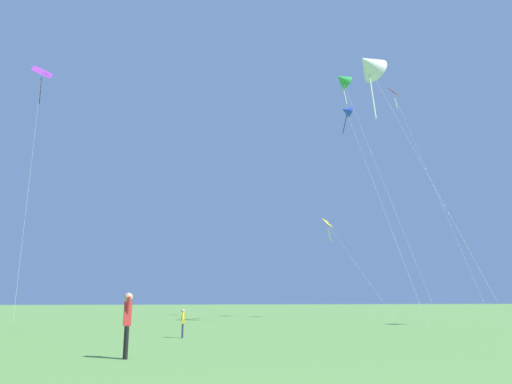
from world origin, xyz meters
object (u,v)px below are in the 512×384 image
object	(u,v)px
kite_yellow_diamond	(330,228)
person_child_small	(183,321)
kite_green_small	(342,80)
person_foreground_watcher	(127,319)
kite_purple_streamer	(41,83)
kite_red_high	(398,105)
kite_blue_delta	(347,111)
kite_white_distant	(369,65)

from	to	relation	value
kite_yellow_diamond	person_child_small	distance (m)	25.21
kite_green_small	person_foreground_watcher	distance (m)	38.10
kite_yellow_diamond	kite_green_small	size ratio (longest dim) A/B	0.38
kite_purple_streamer	kite_yellow_diamond	size ratio (longest dim) A/B	2.76
kite_red_high	person_foreground_watcher	bearing A→B (deg)	-137.62
kite_blue_delta	person_foreground_watcher	distance (m)	28.43
kite_white_distant	kite_yellow_diamond	xyz separation A→B (m)	(1.88, 10.97, -9.88)
kite_white_distant	kite_purple_streamer	distance (m)	31.00
person_child_small	person_foreground_watcher	xyz separation A→B (m)	(-2.43, -6.60, 0.32)
kite_yellow_diamond	person_child_small	world-z (taller)	kite_yellow_diamond
kite_white_distant	kite_purple_streamer	size ratio (longest dim) A/B	0.79
kite_red_high	kite_purple_streamer	xyz separation A→B (m)	(-30.54, 12.81, 3.64)
kite_red_high	kite_yellow_diamond	world-z (taller)	kite_red_high
kite_purple_streamer	kite_blue_delta	size ratio (longest dim) A/B	1.46
person_foreground_watcher	person_child_small	bearing A→B (deg)	69.78
kite_white_distant	kite_purple_streamer	world-z (taller)	kite_purple_streamer
kite_red_high	kite_yellow_diamond	bearing A→B (deg)	138.10
kite_white_distant	person_child_small	world-z (taller)	kite_white_distant
person_foreground_watcher	kite_purple_streamer	bearing A→B (deg)	102.93
kite_purple_streamer	kite_red_high	bearing A→B (deg)	-22.76
kite_white_distant	kite_blue_delta	world-z (taller)	kite_white_distant
kite_red_high	kite_yellow_diamond	xyz separation A→B (m)	(-4.86, 4.36, -10.43)
person_child_small	kite_red_high	bearing A→B (deg)	34.90
kite_white_distant	person_child_small	xyz separation A→B (m)	(-13.65, -7.61, -16.91)
kite_yellow_diamond	person_child_small	bearing A→B (deg)	-129.88
kite_blue_delta	person_foreground_watcher	world-z (taller)	kite_blue_delta
kite_blue_delta	kite_green_small	xyz separation A→B (m)	(3.41, 6.87, 6.30)
kite_red_high	person_foreground_watcher	xyz separation A→B (m)	(-22.82, -20.82, -17.15)
kite_blue_delta	person_foreground_watcher	bearing A→B (deg)	-131.98
kite_yellow_diamond	kite_green_small	bearing A→B (deg)	-6.69
person_child_small	kite_green_small	bearing A→B (deg)	46.77
kite_yellow_diamond	kite_blue_delta	xyz separation A→B (m)	(-1.67, -7.08, 7.95)
kite_yellow_diamond	kite_green_small	xyz separation A→B (m)	(1.75, -0.21, 14.24)
kite_blue_delta	person_foreground_watcher	size ratio (longest dim) A/B	9.97
kite_white_distant	kite_blue_delta	distance (m)	4.35
kite_green_small	kite_yellow_diamond	bearing A→B (deg)	173.31
kite_blue_delta	kite_green_small	size ratio (longest dim) A/B	0.71
kite_white_distant	kite_green_small	size ratio (longest dim) A/B	0.82
kite_white_distant	person_child_small	bearing A→B (deg)	-150.85
kite_red_high	person_foreground_watcher	size ratio (longest dim) A/B	12.26
kite_green_small	person_foreground_watcher	world-z (taller)	kite_green_small
kite_red_high	person_foreground_watcher	distance (m)	35.33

